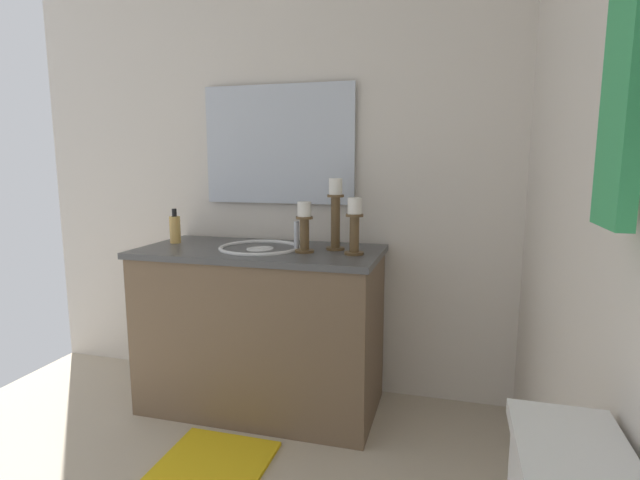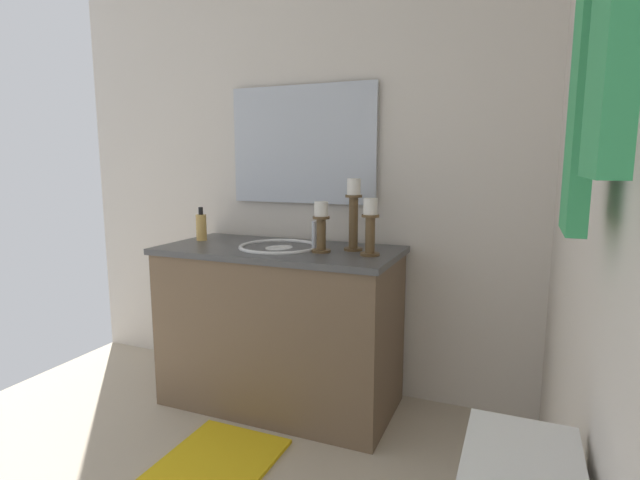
{
  "view_description": "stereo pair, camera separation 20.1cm",
  "coord_description": "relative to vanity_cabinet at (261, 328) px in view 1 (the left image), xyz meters",
  "views": [
    {
      "loc": [
        1.22,
        1.02,
        1.23
      ],
      "look_at": [
        -0.34,
        0.58,
        0.97
      ],
      "focal_mm": 27.46,
      "sensor_mm": 36.0,
      "label": 1
    },
    {
      "loc": [
        1.16,
        1.21,
        1.23
      ],
      "look_at": [
        -0.34,
        0.58,
        0.97
      ],
      "focal_mm": 27.46,
      "sensor_mm": 36.0,
      "label": 2
    }
  ],
  "objects": [
    {
      "name": "candle_holder_mid",
      "position": [
        0.04,
        0.24,
        0.53
      ],
      "size": [
        0.09,
        0.09,
        0.24
      ],
      "color": "brown",
      "rests_on": "vanity_cabinet"
    },
    {
      "name": "wall_left",
      "position": [
        -0.33,
        -0.1,
        0.82
      ],
      "size": [
        0.04,
        2.72,
        2.45
      ],
      "primitive_type": "cube",
      "color": "silver",
      "rests_on": "ground"
    },
    {
      "name": "candle_holder_tall",
      "position": [
        0.03,
        0.48,
        0.54
      ],
      "size": [
        0.09,
        0.09,
        0.26
      ],
      "color": "brown",
      "rests_on": "vanity_cabinet"
    },
    {
      "name": "sink_basin",
      "position": [
        -0.0,
        0.0,
        0.37
      ],
      "size": [
        0.4,
        0.4,
        0.24
      ],
      "color": "white",
      "rests_on": "vanity_cabinet"
    },
    {
      "name": "soap_bottle",
      "position": [
        -0.04,
        -0.49,
        0.48
      ],
      "size": [
        0.06,
        0.06,
        0.18
      ],
      "color": "#E5B259",
      "rests_on": "vanity_cabinet"
    },
    {
      "name": "vanity_cabinet",
      "position": [
        0.0,
        0.0,
        0.0
      ],
      "size": [
        0.58,
        1.19,
        0.81
      ],
      "color": "brown",
      "rests_on": "ground"
    },
    {
      "name": "towel_near_vanity",
      "position": [
        1.23,
        1.18,
        0.94
      ],
      "size": [
        0.16,
        0.03,
        0.46
      ],
      "primitive_type": "cube",
      "color": "#389E59",
      "rests_on": "towel_bar"
    },
    {
      "name": "bath_mat",
      "position": [
        0.62,
        0.0,
        -0.4
      ],
      "size": [
        0.6,
        0.44,
        0.02
      ],
      "primitive_type": "cube",
      "color": "yellow",
      "rests_on": "ground"
    },
    {
      "name": "candle_holder_short",
      "position": [
        -0.07,
        0.36,
        0.59
      ],
      "size": [
        0.09,
        0.09,
        0.34
      ],
      "color": "brown",
      "rests_on": "vanity_cabinet"
    },
    {
      "name": "mirror",
      "position": [
        -0.28,
        0.0,
        0.92
      ],
      "size": [
        0.02,
        0.83,
        0.62
      ],
      "primitive_type": "cube",
      "color": "silver"
    },
    {
      "name": "wall_back",
      "position": [
        0.97,
        1.26,
        0.82
      ],
      "size": [
        2.58,
        0.04,
        2.45
      ],
      "primitive_type": "cube",
      "color": "silver",
      "rests_on": "ground"
    }
  ]
}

